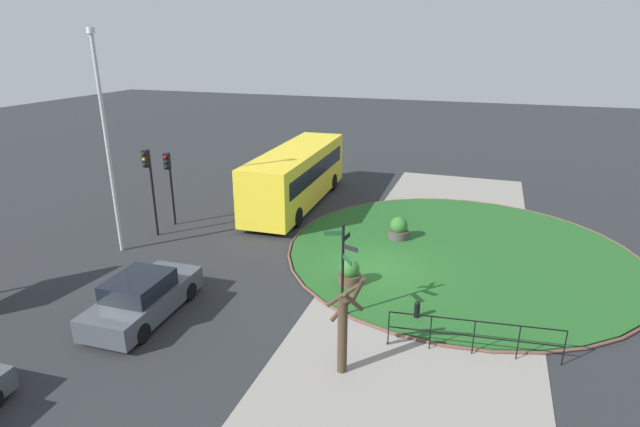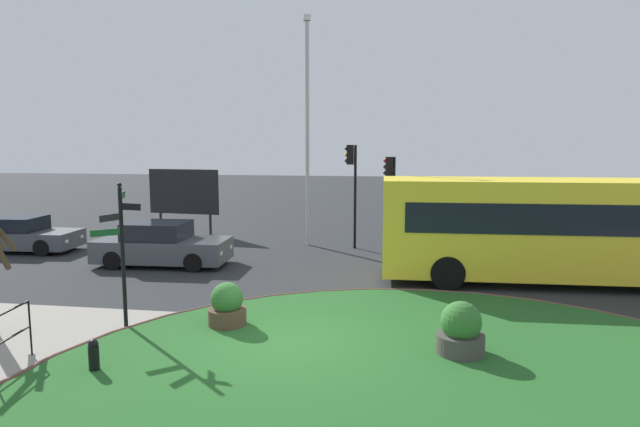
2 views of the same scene
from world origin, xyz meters
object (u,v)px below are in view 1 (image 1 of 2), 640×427
Objects in this scene: lamppost_tall at (106,140)px; street_tree_bare at (344,326)px; planter_near_signpost at (350,274)px; planter_kerbside at (399,230)px; traffic_light_far at (169,173)px; bus_yellow at (297,175)px; signpost_directional at (343,264)px; traffic_light_near at (149,174)px; car_near_lane at (143,298)px; bollard_foreground at (417,310)px.

street_tree_bare is (-5.01, -11.79, -3.51)m from lamppost_tall.
planter_near_signpost is 5.21m from planter_kerbside.
traffic_light_far is 10.95m from planter_near_signpost.
planter_near_signpost is (-8.58, -5.52, -1.21)m from bus_yellow.
signpost_directional is 2.89m from street_tree_bare.
bus_yellow reaches higher than planter_near_signpost.
traffic_light_near reaches higher than signpost_directional.
signpost_directional is at bearing -170.17° from planter_near_signpost.
car_near_lane is 7.62m from lamppost_tall.
lamppost_tall is 3.00× the size of street_tree_bare.
lamppost_tall is at bearing 78.13° from signpost_directional.
bus_yellow is 13.02m from car_near_lane.
traffic_light_near is (4.20, 10.52, 1.05)m from signpost_directional.
traffic_light_near is 1.34× the size of street_tree_bare.
planter_near_signpost reaches higher than bollard_foreground.
signpost_directional is 1.08× the size of street_tree_bare.
planter_near_signpost is 0.95× the size of planter_kerbside.
signpost_directional is 4.97× the size of bollard_foreground.
traffic_light_near is 13.39m from street_tree_bare.
car_near_lane reaches higher than bollard_foreground.
signpost_directional is at bearing 175.99° from planter_kerbside.
lamppost_tall is at bearing 90.12° from planter_near_signpost.
signpost_directional is 0.36× the size of lamppost_tall.
lamppost_tall is (-1.90, 0.42, 1.92)m from traffic_light_near.
traffic_light_near is 3.85× the size of planter_near_signpost.
signpost_directional is 0.73× the size of car_near_lane.
street_tree_bare is at bearing -113.02° from lamppost_tall.
planter_near_signpost is 0.35× the size of street_tree_bare.
bus_yellow is 7.03m from traffic_light_far.
bollard_foreground is 13.23m from bus_yellow.
bollard_foreground is at bearing -164.50° from planter_kerbside.
traffic_light_near is at bearing 74.88° from bollard_foreground.
signpost_directional reaches higher than bollard_foreground.
traffic_light_far is at bearing 136.05° from bus_yellow.
street_tree_bare is (-6.90, -11.37, -1.59)m from traffic_light_near.
bollard_foreground is at bearing -74.66° from car_near_lane.
street_tree_bare is at bearing -155.59° from bus_yellow.
bus_yellow is at bearing 61.81° from planter_kerbside.
traffic_light_near is at bearing 68.26° from signpost_directional.
traffic_light_far is at bearing 68.80° from bollard_foreground.
traffic_light_near is (6.26, 4.14, 2.35)m from car_near_lane.
bus_yellow is at bearing 39.19° from bollard_foreground.
traffic_light_far reaches higher than bollard_foreground.
planter_near_signpost is at bearing 13.92° from street_tree_bare.
street_tree_bare reaches higher than car_near_lane.
lamppost_tall reaches higher than signpost_directional.
lamppost_tall is (4.37, 4.56, 4.27)m from car_near_lane.
bus_yellow is at bearing -4.25° from car_near_lane.
lamppost_tall is 13.28m from street_tree_bare.
bus_yellow is at bearing 32.74° from planter_near_signpost.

